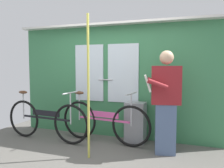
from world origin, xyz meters
TOP-DOWN VIEW (x-y plane):
  - ground_plane at (0.00, 0.00)m, footprint 5.02×3.82m
  - train_door_wall at (-0.01, 1.10)m, footprint 4.02×0.28m
  - bicycle_near_door at (-0.09, 0.68)m, footprint 1.76×0.44m
  - bicycle_leaning_behind at (-1.14, 0.42)m, footprint 1.79×0.44m
  - passenger_reading_newspaper at (1.01, 0.50)m, footprint 0.60×0.52m
  - trash_bin_by_wall at (0.44, 0.89)m, footprint 0.35×0.28m
  - handrail_pole at (-0.03, -0.05)m, footprint 0.04×0.04m

SIDE VIEW (x-z plane):
  - ground_plane at x=0.00m, z-range -0.04..0.00m
  - trash_bin_by_wall at x=0.44m, z-range 0.00..0.72m
  - bicycle_leaning_behind at x=-1.14m, z-range -0.08..0.84m
  - bicycle_near_door at x=-0.09m, z-range -0.08..0.84m
  - passenger_reading_newspaper at x=1.01m, z-range 0.04..1.65m
  - handrail_pole at x=-0.03m, z-range 0.00..2.13m
  - train_door_wall at x=-0.01m, z-range 0.05..2.22m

